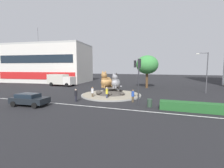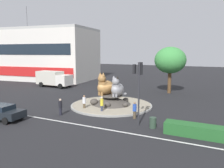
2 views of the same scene
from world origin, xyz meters
The scene contains 17 objects.
ground_plane centered at (0.00, 0.00, 0.00)m, with size 160.00×160.00×0.00m, color black.
lane_centreline centered at (0.00, -7.32, 0.00)m, with size 112.00×0.20×0.01m, color silver.
roundabout_island centered at (-0.01, -0.02, 0.45)m, with size 9.36×9.36×1.28m.
cat_statue_tabby centered at (-0.84, -0.03, 2.25)m, with size 2.11×2.60×2.65m.
cat_statue_grey centered at (0.83, -0.19, 2.14)m, with size 1.48×2.37×2.36m.
traffic_light_mast centered at (5.10, -5.08, 3.93)m, with size 0.74×0.50×5.39m.
shophouse_block centered at (-26.66, 16.88, 5.66)m, with size 25.79×15.30×15.98m.
clipped_hedge_strip centered at (10.65, -5.67, 0.45)m, with size 6.13×1.20×0.90m, color #235B28.
broadleaf_tree_behind_island centered at (4.16, 11.32, 4.97)m, with size 4.66×4.66×6.98m.
streetlight_arm centered at (14.43, 7.57, 4.02)m, with size 1.95×0.46×6.93m.
pedestrian_black_shirt centered at (-2.81, -5.67, 0.87)m, with size 0.37×0.37×1.66m.
pedestrian_white_shirt centered at (-1.75, -3.05, 0.87)m, with size 0.35×0.35×1.65m.
pedestrian_blue_shirt centered at (4.19, -3.52, 0.84)m, with size 0.36×0.36×1.60m.
pedestrian_yellow_shirt centered at (0.53, -3.26, 0.94)m, with size 0.31×0.31×1.75m.
sedan_on_far_lane centered at (-6.70, -9.34, 0.76)m, with size 4.38×2.37×1.42m.
delivery_box_truck centered at (-15.72, 8.24, 1.52)m, with size 6.67×2.79×2.77m.
litter_bin centered at (6.48, -5.30, 0.45)m, with size 0.56×0.56×0.90m.
Camera 1 is at (8.19, -22.98, 4.41)m, focal length 25.15 mm.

